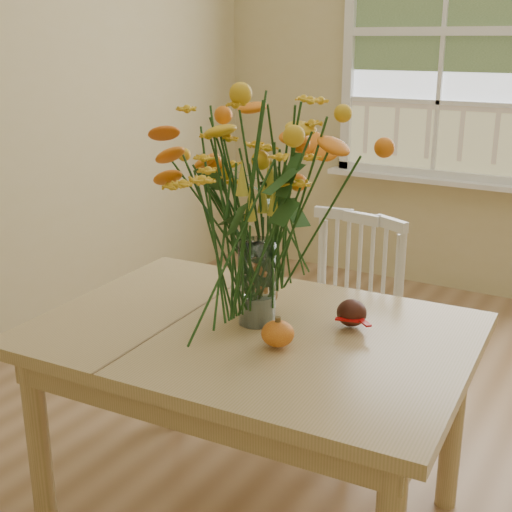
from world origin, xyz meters
The scene contains 7 objects.
floor centered at (0.00, 0.00, -0.01)m, with size 4.00×4.50×0.01m, color #8F6945.
dining_table centered at (-0.34, -0.26, 0.59)m, with size 1.33×0.99×0.68m.
windsor_chair centered at (-0.32, 0.41, 0.48)m, with size 0.45×0.43×0.86m.
flower_vase centered at (-0.35, -0.22, 1.07)m, with size 0.54×0.54×0.64m.
pumpkin centered at (-0.21, -0.34, 0.72)m, with size 0.09×0.09×0.07m, color #C94F17.
turkey_figurine centered at (-0.39, -0.11, 0.73)m, with size 0.10×0.08×0.12m.
dark_gourd centered at (-0.09, -0.11, 0.72)m, with size 0.13×0.10×0.08m.
Camera 1 is at (0.64, -1.88, 1.51)m, focal length 48.00 mm.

